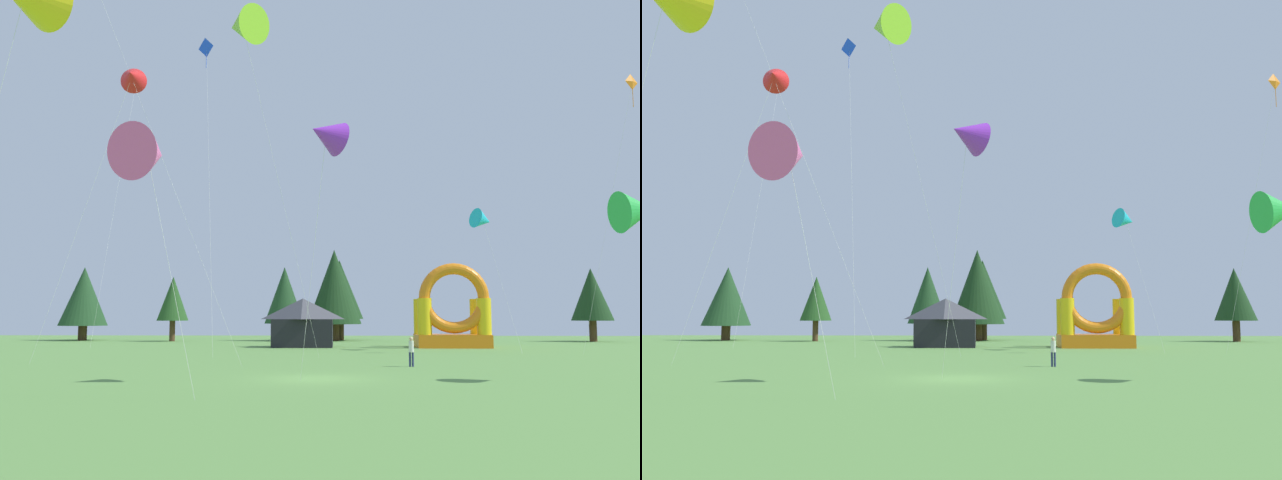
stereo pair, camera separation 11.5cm
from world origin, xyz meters
TOP-DOWN VIEW (x-y plane):
  - ground_plane at (0.00, 0.00)m, footprint 120.00×120.00m
  - kite_purple_delta at (0.58, -2.15)m, footprint 2.18×2.73m
  - kite_red_delta at (-10.90, 8.35)m, footprint 5.72×1.60m
  - kite_orange_diamond at (21.79, 18.01)m, footprint 4.27×1.61m
  - kite_green_delta at (13.28, -0.99)m, footprint 1.98×3.78m
  - kite_white_delta at (-19.51, 35.52)m, footprint 1.50×9.91m
  - kite_lime_delta at (-4.64, 9.25)m, footprint 6.06×6.74m
  - kite_cyan_delta at (12.07, 23.05)m, footprint 2.89×4.56m
  - kite_pink_delta at (-5.39, -6.42)m, footprint 3.19×2.50m
  - kite_blue_diamond at (-9.60, 22.72)m, footprint 3.22×9.39m
  - person_near_camera at (4.78, 6.88)m, footprint 0.29×0.29m
  - inflatable_blue_arch at (10.30, 27.46)m, footprint 5.98×4.15m
  - festival_tent at (-2.17, 28.12)m, footprint 5.04×3.49m
  - tree_row_0 at (-26.55, 42.25)m, footprint 5.11×5.11m
  - tree_row_1 at (-16.37, 40.16)m, footprint 3.23×3.23m
  - tree_row_2 at (-4.94, 41.84)m, footprint 4.20×4.20m
  - tree_row_3 at (0.30, 42.38)m, footprint 5.74×5.74m
  - tree_row_4 at (0.85, 44.41)m, footprint 5.15×5.15m
  - tree_row_5 at (26.68, 40.92)m, footprint 4.15×4.15m

SIDE VIEW (x-z plane):
  - ground_plane at x=0.00m, z-range 0.00..0.00m
  - person_near_camera at x=4.78m, z-range 0.14..1.68m
  - festival_tent at x=-2.17m, z-range 0.00..4.07m
  - inflatable_blue_arch at x=10.30m, z-range -1.01..5.91m
  - tree_row_1 at x=-16.37m, z-range 1.00..7.65m
  - tree_row_0 at x=-26.55m, z-range 0.75..8.56m
  - tree_row_2 at x=-4.94m, z-range 0.86..8.60m
  - tree_row_5 at x=26.68m, z-range 1.01..8.49m
  - tree_row_4 at x=0.85m, z-range 1.09..9.74m
  - tree_row_3 at x=0.30m, z-range 0.84..10.44m
  - kite_green_delta at x=13.28m, z-range 2.98..10.85m
  - kite_pink_delta at x=-5.39m, z-range 3.52..12.74m
  - kite_purple_delta at x=0.58m, z-range 4.54..15.30m
  - kite_cyan_delta at x=12.07m, z-range 4.55..15.43m
  - kite_red_delta at x=-10.90m, z-range 7.78..24.89m
  - kite_orange_diamond at x=21.79m, z-range 9.04..28.57m
  - kite_lime_delta at x=-4.64m, z-range 9.18..30.24m
  - kite_blue_diamond at x=-9.60m, z-range 11.49..36.04m
  - kite_white_delta at x=-19.51m, z-range 12.33..38.63m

